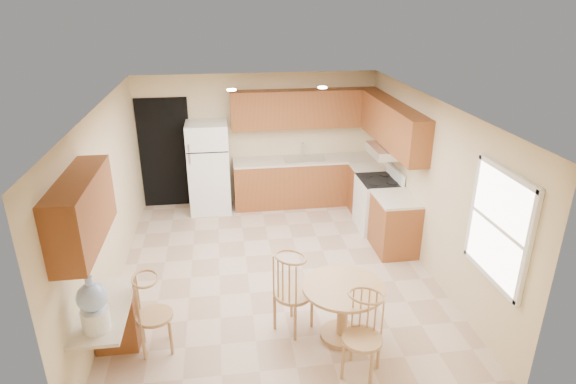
{
  "coord_description": "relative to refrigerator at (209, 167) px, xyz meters",
  "views": [
    {
      "loc": [
        -0.69,
        -6.13,
        3.82
      ],
      "look_at": [
        0.23,
        0.3,
        1.14
      ],
      "focal_mm": 30.0,
      "sensor_mm": 36.0,
      "label": 1
    }
  ],
  "objects": [
    {
      "name": "wall_right",
      "position": [
        3.2,
        -2.4,
        0.4
      ],
      "size": [
        0.02,
        5.5,
        2.5
      ],
      "primitive_type": "cube",
      "color": "#C8B287",
      "rests_on": "floor"
    },
    {
      "name": "range_hood",
      "position": [
        2.95,
        -1.22,
        0.57
      ],
      "size": [
        0.5,
        0.76,
        0.14
      ],
      "primitive_type": "cube",
      "color": "silver",
      "rests_on": "upper_cab_right"
    },
    {
      "name": "can_light_a",
      "position": [
        0.45,
        -1.2,
        1.64
      ],
      "size": [
        0.14,
        0.14,
        0.02
      ],
      "primitive_type": "cylinder",
      "color": "white",
      "rests_on": "ceiling"
    },
    {
      "name": "chair_desk",
      "position": [
        -0.6,
        -3.96,
        -0.27
      ],
      "size": [
        0.42,
        0.54,
        0.95
      ],
      "rotation": [
        0.0,
        0.0,
        -1.41
      ],
      "color": "tan",
      "rests_on": "floor"
    },
    {
      "name": "wall_left",
      "position": [
        -1.3,
        -2.4,
        0.4
      ],
      "size": [
        0.02,
        5.5,
        2.5
      ],
      "primitive_type": "cube",
      "color": "#C8B287",
      "rests_on": "floor"
    },
    {
      "name": "can_light_b",
      "position": [
        1.85,
        -1.2,
        1.64
      ],
      "size": [
        0.14,
        0.14,
        0.02
      ],
      "primitive_type": "cylinder",
      "color": "white",
      "rests_on": "ceiling"
    },
    {
      "name": "wall_front",
      "position": [
        0.95,
        -5.15,
        0.4
      ],
      "size": [
        4.5,
        0.02,
        2.5
      ],
      "primitive_type": "cube",
      "color": "#C8B287",
      "rests_on": "floor"
    },
    {
      "name": "counter_right_b",
      "position": [
        2.9,
        -2.0,
        0.04
      ],
      "size": [
        0.63,
        0.8,
        0.04
      ],
      "primitive_type": "cube",
      "color": "beige",
      "rests_on": "base_cab_right_b"
    },
    {
      "name": "dining_table",
      "position": [
        1.56,
        -3.98,
        -0.38
      ],
      "size": [
        0.96,
        0.96,
        0.71
      ],
      "rotation": [
        0.0,
        0.0,
        -0.09
      ],
      "color": "tan",
      "rests_on": "floor"
    },
    {
      "name": "ceiling",
      "position": [
        0.95,
        -2.4,
        1.65
      ],
      "size": [
        4.5,
        5.5,
        0.02
      ],
      "primitive_type": "cube",
      "color": "white",
      "rests_on": "wall_back"
    },
    {
      "name": "window",
      "position": [
        3.18,
        -4.25,
        0.65
      ],
      "size": [
        0.06,
        1.12,
        1.3
      ],
      "color": "white",
      "rests_on": "wall_right"
    },
    {
      "name": "desk_pedestal",
      "position": [
        -1.05,
        -3.72,
        -0.49
      ],
      "size": [
        0.48,
        0.42,
        0.72
      ],
      "primitive_type": "cube",
      "color": "brown",
      "rests_on": "floor"
    },
    {
      "name": "upper_cab_back",
      "position": [
        1.83,
        0.19,
        1.0
      ],
      "size": [
        2.75,
        0.33,
        0.7
      ],
      "primitive_type": "cube",
      "color": "brown",
      "rests_on": "wall_back"
    },
    {
      "name": "doorway",
      "position": [
        -0.8,
        0.34,
        0.2
      ],
      "size": [
        0.9,
        0.02,
        2.1
      ],
      "primitive_type": "cube",
      "color": "black",
      "rests_on": "floor"
    },
    {
      "name": "wall_back",
      "position": [
        0.95,
        0.35,
        0.4
      ],
      "size": [
        4.5,
        0.02,
        2.5
      ],
      "primitive_type": "cube",
      "color": "#C8B287",
      "rests_on": "floor"
    },
    {
      "name": "floor",
      "position": [
        0.95,
        -2.4,
        -0.85
      ],
      "size": [
        5.5,
        5.5,
        0.0
      ],
      "primitive_type": "plane",
      "color": "#C2A58D",
      "rests_on": "ground"
    },
    {
      "name": "stove",
      "position": [
        2.88,
        -1.22,
        -0.38
      ],
      "size": [
        0.65,
        0.76,
        1.09
      ],
      "color": "white",
      "rests_on": "floor"
    },
    {
      "name": "base_cab_back",
      "position": [
        1.83,
        0.05,
        -0.41
      ],
      "size": [
        2.75,
        0.6,
        0.87
      ],
      "primitive_type": "cube",
      "color": "brown",
      "rests_on": "floor"
    },
    {
      "name": "chair_table_b",
      "position": [
        1.61,
        -4.69,
        -0.26
      ],
      "size": [
        0.43,
        0.5,
        0.97
      ],
      "rotation": [
        0.0,
        0.0,
        2.57
      ],
      "color": "tan",
      "rests_on": "floor"
    },
    {
      "name": "water_crock",
      "position": [
        -1.05,
        -4.45,
        0.19
      ],
      "size": [
        0.29,
        0.29,
        0.6
      ],
      "color": "white",
      "rests_on": "desk_top"
    },
    {
      "name": "refrigerator",
      "position": [
        0.0,
        0.0,
        0.0
      ],
      "size": [
        0.75,
        0.73,
        1.69
      ],
      "color": "white",
      "rests_on": "floor"
    },
    {
      "name": "base_cab_right_a",
      "position": [
        2.9,
        -0.54,
        -0.41
      ],
      "size": [
        0.6,
        0.59,
        0.87
      ],
      "primitive_type": "cube",
      "color": "brown",
      "rests_on": "floor"
    },
    {
      "name": "base_cab_right_b",
      "position": [
        2.9,
        -2.0,
        -0.41
      ],
      "size": [
        0.6,
        0.8,
        0.87
      ],
      "primitive_type": "cube",
      "color": "brown",
      "rests_on": "floor"
    },
    {
      "name": "upper_cab_left",
      "position": [
        -1.13,
        -4.0,
        1.0
      ],
      "size": [
        0.33,
        1.4,
        0.7
      ],
      "primitive_type": "cube",
      "color": "brown",
      "rests_on": "wall_left"
    },
    {
      "name": "counter_back",
      "position": [
        1.83,
        0.05,
        0.04
      ],
      "size": [
        2.75,
        0.63,
        0.04
      ],
      "primitive_type": "cube",
      "color": "beige",
      "rests_on": "base_cab_back"
    },
    {
      "name": "counter_right_a",
      "position": [
        2.9,
        -0.54,
        0.04
      ],
      "size": [
        0.63,
        0.59,
        0.04
      ],
      "primitive_type": "cube",
      "color": "beige",
      "rests_on": "base_cab_right_a"
    },
    {
      "name": "sink",
      "position": [
        1.8,
        0.05,
        0.07
      ],
      "size": [
        0.78,
        0.44,
        0.01
      ],
      "primitive_type": "cube",
      "color": "silver",
      "rests_on": "counter_back"
    },
    {
      "name": "chair_table_a",
      "position": [
        1.01,
        -3.82,
        -0.23
      ],
      "size": [
        0.45,
        0.56,
        1.02
      ],
      "rotation": [
        0.0,
        0.0,
        -0.84
      ],
      "color": "tan",
      "rests_on": "floor"
    },
    {
      "name": "desk_top",
      "position": [
        -1.05,
        -4.1,
        -0.1
      ],
      "size": [
        0.5,
        1.2,
        0.04
      ],
      "primitive_type": "cube",
      "color": "beige",
      "rests_on": "desk_pedestal"
    },
    {
      "name": "upper_cab_right",
      "position": [
        3.04,
        -1.19,
        1.0
      ],
      "size": [
        0.33,
        2.42,
        0.7
      ],
      "primitive_type": "cube",
      "color": "brown",
      "rests_on": "wall_right"
    }
  ]
}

